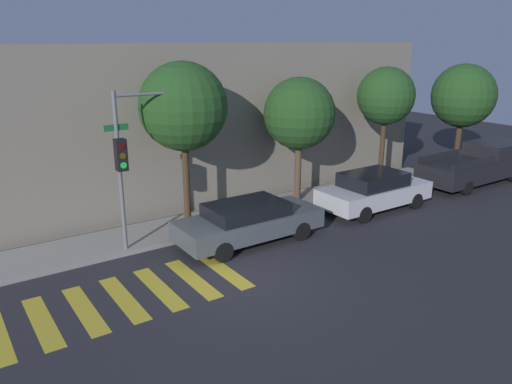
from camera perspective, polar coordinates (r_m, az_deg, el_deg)
ground_plane at (r=13.53m, az=-1.31°, el=-9.93°), size 60.00×60.00×0.00m
sidewalk at (r=16.93m, az=-9.17°, el=-4.19°), size 26.00×2.11×0.14m
building_row at (r=20.19m, az=-15.03°, el=7.53°), size 26.00×6.00×6.01m
crosswalk at (r=13.02m, az=-14.88°, el=-11.69°), size 6.15×2.60×0.00m
traffic_light_pole at (r=14.67m, az=-13.88°, el=5.26°), size 2.22×0.56×4.80m
sedan_near_corner at (r=15.62m, az=-0.86°, el=-3.33°), size 4.67×1.83×1.31m
sedan_middle at (r=19.10m, az=13.33°, el=0.19°), size 4.41×1.86×1.44m
pickup_truck at (r=24.27m, az=24.11°, el=2.98°), size 5.71×1.99×1.72m
tree_near_corner at (r=16.09m, az=-8.32°, el=9.58°), size 2.82×2.82×5.53m
tree_midblock at (r=18.70m, az=4.97°, el=8.88°), size 2.67×2.67×4.86m
tree_far_end at (r=21.84m, az=14.64°, el=10.53°), size 2.40×2.40×5.09m
tree_behind_truck at (r=26.16m, az=22.62°, el=10.09°), size 3.01×3.01×5.08m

